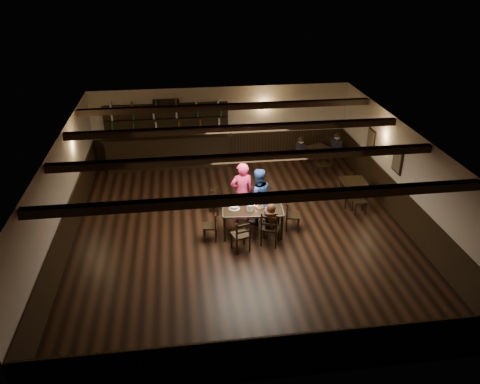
{
  "coord_description": "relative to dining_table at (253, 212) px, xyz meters",
  "views": [
    {
      "loc": [
        -1.47,
        -10.76,
        6.79
      ],
      "look_at": [
        0.0,
        0.2,
        1.1
      ],
      "focal_mm": 35.0,
      "sensor_mm": 36.0,
      "label": 1
    }
  ],
  "objects": [
    {
      "name": "pepper_shaker",
      "position": [
        0.4,
        -0.12,
        0.13
      ],
      "size": [
        0.04,
        0.04,
        0.1
      ],
      "primitive_type": "cylinder",
      "color": "#A5A8AD",
      "rests_on": "dining_table"
    },
    {
      "name": "plate_stack_a",
      "position": [
        -0.07,
        -0.05,
        0.17
      ],
      "size": [
        0.19,
        0.19,
        0.18
      ],
      "primitive_type": "cylinder",
      "color": "white",
      "rests_on": "dining_table"
    },
    {
      "name": "tea_light",
      "position": [
        0.07,
        0.14,
        0.1
      ],
      "size": [
        0.04,
        0.04,
        0.06
      ],
      "color": "#A5A8AD",
      "rests_on": "dining_table"
    },
    {
      "name": "chair_near_right",
      "position": [
        0.35,
        -0.62,
        -0.11
      ],
      "size": [
        0.59,
        0.57,
        0.97
      ],
      "color": "black",
      "rests_on": "ground"
    },
    {
      "name": "chair_end_left",
      "position": [
        -1.08,
        -0.14,
        -0.2
      ],
      "size": [
        0.4,
        0.42,
        0.8
      ],
      "color": "black",
      "rests_on": "ground"
    },
    {
      "name": "back_table_a",
      "position": [
        3.25,
        1.29,
        -0.03
      ],
      "size": [
        0.75,
        0.75,
        0.75
      ],
      "color": "black",
      "rests_on": "ground"
    },
    {
      "name": "woman_pink",
      "position": [
        -0.19,
        0.7,
        0.22
      ],
      "size": [
        0.68,
        0.47,
        1.78
      ],
      "primitive_type": "imported",
      "rotation": [
        0.0,
        0.0,
        3.21
      ],
      "color": "#F93382",
      "rests_on": "ground"
    },
    {
      "name": "back_table_b",
      "position": [
        2.96,
        3.98,
        -0.03
      ],
      "size": [
        0.98,
        0.98,
        0.75
      ],
      "color": "black",
      "rests_on": "ground"
    },
    {
      "name": "bar_counter",
      "position": [
        -2.21,
        4.86,
        0.05
      ],
      "size": [
        4.45,
        0.7,
        2.2
      ],
      "color": "black",
      "rests_on": "ground"
    },
    {
      "name": "salt_shaker",
      "position": [
        0.34,
        -0.11,
        0.12
      ],
      "size": [
        0.03,
        0.03,
        0.09
      ],
      "primitive_type": "cylinder",
      "color": "silver",
      "rests_on": "dining_table"
    },
    {
      "name": "chair_end_right",
      "position": [
        1.05,
        0.1,
        -0.18
      ],
      "size": [
        0.46,
        0.47,
        0.85
      ],
      "color": "black",
      "rests_on": "ground"
    },
    {
      "name": "plate_stack_b",
      "position": [
        0.22,
        0.06,
        0.18
      ],
      "size": [
        0.17,
        0.17,
        0.2
      ],
      "primitive_type": "cylinder",
      "color": "white",
      "rests_on": "dining_table"
    },
    {
      "name": "bg_patron_right",
      "position": [
        3.61,
        4.05,
        0.18
      ],
      "size": [
        0.26,
        0.39,
        0.77
      ],
      "color": "black",
      "rests_on": "ground"
    },
    {
      "name": "man_blue",
      "position": [
        0.23,
        0.56,
        0.15
      ],
      "size": [
        0.87,
        0.72,
        1.64
      ],
      "primitive_type": "imported",
      "rotation": [
        0.0,
        0.0,
        3.28
      ],
      "color": "navy",
      "rests_on": "ground"
    },
    {
      "name": "drink_glass",
      "position": [
        0.27,
        0.09,
        0.13
      ],
      "size": [
        0.06,
        0.06,
        0.09
      ],
      "primitive_type": "cylinder",
      "color": "silver",
      "rests_on": "dining_table"
    },
    {
      "name": "bg_patron_left",
      "position": [
        2.29,
        3.9,
        0.16
      ],
      "size": [
        0.3,
        0.4,
        0.74
      ],
      "color": "black",
      "rests_on": "ground"
    },
    {
      "name": "seated_person",
      "position": [
        0.38,
        -0.56,
        0.13
      ],
      "size": [
        0.31,
        0.47,
        0.76
      ],
      "color": "black",
      "rests_on": "ground"
    },
    {
      "name": "chair_far_pushed",
      "position": [
        -0.86,
        1.35,
        -0.22
      ],
      "size": [
        0.5,
        0.5,
        0.78
      ],
      "color": "black",
      "rests_on": "ground"
    },
    {
      "name": "ground",
      "position": [
        -0.29,
        0.14,
        -0.67
      ],
      "size": [
        10.0,
        10.0,
        0.0
      ],
      "primitive_type": "plane",
      "color": "black",
      "rests_on": "ground"
    },
    {
      "name": "menu_blue",
      "position": [
        0.5,
        0.08,
        0.08
      ],
      "size": [
        0.33,
        0.25,
        0.0
      ],
      "primitive_type": "cube",
      "rotation": [
        0.0,
        0.0,
        -0.1
      ],
      "color": "#0D1843",
      "rests_on": "dining_table"
    },
    {
      "name": "menu_red",
      "position": [
        0.45,
        -0.1,
        0.08
      ],
      "size": [
        0.33,
        0.29,
        0.0
      ],
      "primitive_type": "cube",
      "rotation": [
        0.0,
        0.0,
        0.4
      ],
      "color": "maroon",
      "rests_on": "dining_table"
    },
    {
      "name": "chair_near_left",
      "position": [
        -0.4,
        -0.8,
        -0.15
      ],
      "size": [
        0.51,
        0.5,
        0.9
      ],
      "color": "black",
      "rests_on": "ground"
    },
    {
      "name": "dining_table",
      "position": [
        0.0,
        0.0,
        0.0
      ],
      "size": [
        1.67,
        0.94,
        0.75
      ],
      "color": "black",
      "rests_on": "ground"
    },
    {
      "name": "room_shell",
      "position": [
        -0.28,
        0.18,
        1.07
      ],
      "size": [
        9.02,
        10.02,
        2.71
      ],
      "color": "#C0B69F",
      "rests_on": "ground"
    },
    {
      "name": "cake",
      "position": [
        -0.48,
        0.09,
        0.12
      ],
      "size": [
        0.29,
        0.29,
        0.09
      ],
      "color": "white",
      "rests_on": "dining_table"
    }
  ]
}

